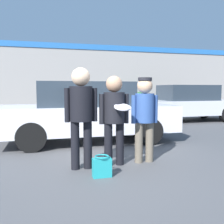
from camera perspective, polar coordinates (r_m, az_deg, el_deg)
The scene contains 9 objects.
ground_plane at distance 4.66m, azimuth -2.32°, elevation -12.20°, with size 56.00×56.00×0.00m, color #4C4C4F.
storefront_building at distance 14.37m, azimuth -11.26°, elevation 7.56°, with size 24.00×0.22×3.92m.
person_left at distance 4.34m, azimuth -7.08°, elevation 0.90°, with size 0.57×0.40×1.76m.
person_middle_with_frisbee at distance 4.52m, azimuth 0.51°, elevation -0.08°, with size 0.55×0.61×1.64m.
person_right at distance 4.75m, azimuth 7.46°, elevation 0.00°, with size 0.53×0.36×1.61m.
parked_car_near at distance 6.63m, azimuth -5.68°, elevation -0.01°, with size 4.57×1.78×1.58m.
parked_car_far at distance 11.41m, azimuth 17.03°, elevation 1.96°, with size 4.32×1.84×1.56m.
shrub at distance 14.57m, azimuth 6.60°, elevation 2.20°, with size 1.24×1.24×1.24m.
handbag at distance 4.06m, azimuth -2.32°, elevation -12.40°, with size 0.30×0.23×0.34m.
Camera 1 is at (-0.98, -4.34, 1.40)m, focal length 40.00 mm.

